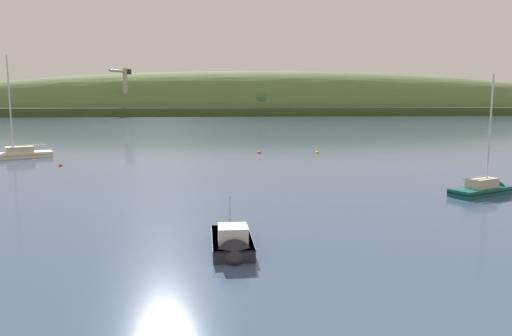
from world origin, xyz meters
TOP-DOWN VIEW (x-y plane):
  - far_shoreline_hill at (23.97, 272.55)m, footprint 547.13×93.49m
  - dockside_crane at (-51.92, 243.30)m, footprint 8.95×14.59m
  - sailboat_near_mooring at (19.59, 32.62)m, footprint 7.03×4.87m
  - sailboat_far_left at (-33.01, 62.58)m, footprint 9.35×6.64m
  - fishing_boat_moored at (-3.06, 18.02)m, footprint 2.38×5.57m
  - mooring_buoy_foreground at (2.21, 66.14)m, footprint 0.67×0.67m
  - mooring_buoy_midchannel at (11.17, 65.38)m, footprint 0.64×0.64m
  - mooring_buoy_off_fishing_boat at (-23.67, 53.68)m, footprint 0.48×0.48m

SIDE VIEW (x-z plane):
  - mooring_buoy_foreground at x=2.21m, z-range -0.38..0.38m
  - mooring_buoy_midchannel at x=11.17m, z-range -0.36..0.36m
  - mooring_buoy_off_fishing_boat at x=-23.67m, z-range -0.28..0.28m
  - far_shoreline_hill at x=23.97m, z-range -24.12..24.44m
  - sailboat_far_left at x=-33.01m, z-range -7.66..8.06m
  - sailboat_near_mooring at x=19.59m, z-range -5.50..5.92m
  - fishing_boat_moored at x=-3.06m, z-range -1.35..2.09m
  - dockside_crane at x=-51.92m, z-range -0.20..23.61m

